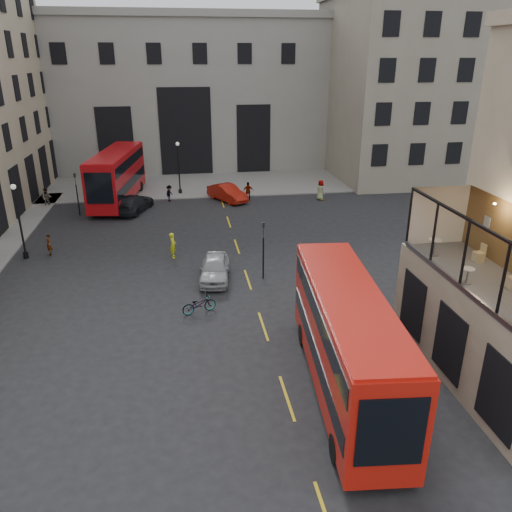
{
  "coord_description": "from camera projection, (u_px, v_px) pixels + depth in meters",
  "views": [
    {
      "loc": [
        -5.88,
        -16.74,
        13.32
      ],
      "look_at": [
        -2.0,
        8.55,
        3.0
      ],
      "focal_mm": 35.0,
      "sensor_mm": 36.0,
      "label": 1
    }
  ],
  "objects": [
    {
      "name": "car_c",
      "position": [
        133.0,
        203.0,
        45.42
      ],
      "size": [
        3.92,
        5.83,
        1.57
      ],
      "primitive_type": "imported",
      "rotation": [
        0.0,
        0.0,
        2.79
      ],
      "color": "black",
      "rests_on": "ground"
    },
    {
      "name": "car_a",
      "position": [
        215.0,
        268.0,
        31.65
      ],
      "size": [
        2.38,
        4.64,
        1.51
      ],
      "primitive_type": "imported",
      "rotation": [
        0.0,
        0.0,
        -0.14
      ],
      "color": "#A5A8AD",
      "rests_on": "ground"
    },
    {
      "name": "cafe_floor",
      "position": [
        493.0,
        286.0,
        20.37
      ],
      "size": [
        3.0,
        10.0,
        0.1
      ],
      "primitive_type": "cube",
      "color": "slate",
      "rests_on": "host_frontage"
    },
    {
      "name": "cyclist",
      "position": [
        173.0,
        245.0,
        35.05
      ],
      "size": [
        0.46,
        0.68,
        1.83
      ],
      "primitive_type": "imported",
      "rotation": [
        0.0,
        0.0,
        1.54
      ],
      "color": "yellow",
      "rests_on": "ground"
    },
    {
      "name": "cafe_chair_d",
      "position": [
        479.0,
        256.0,
        22.62
      ],
      "size": [
        0.43,
        0.43,
        0.84
      ],
      "color": "tan",
      "rests_on": "cafe_floor"
    },
    {
      "name": "cafe_table_far",
      "position": [
        435.0,
        245.0,
        23.25
      ],
      "size": [
        0.62,
        0.62,
        0.77
      ],
      "color": "beige",
      "rests_on": "cafe_floor"
    },
    {
      "name": "gateway",
      "position": [
        183.0,
        90.0,
        60.93
      ],
      "size": [
        35.0,
        10.6,
        18.0
      ],
      "color": "gray",
      "rests_on": "ground"
    },
    {
      "name": "traffic_light_near",
      "position": [
        263.0,
        243.0,
        31.11
      ],
      "size": [
        0.16,
        0.2,
        3.8
      ],
      "color": "black",
      "rests_on": "ground"
    },
    {
      "name": "traffic_light_far",
      "position": [
        76.0,
        189.0,
        43.81
      ],
      "size": [
        0.16,
        0.2,
        3.8
      ],
      "color": "black",
      "rests_on": "ground"
    },
    {
      "name": "bicycle",
      "position": [
        199.0,
        304.0,
        27.61
      ],
      "size": [
        2.06,
        1.25,
        1.02
      ],
      "primitive_type": "imported",
      "rotation": [
        0.0,
        0.0,
        1.89
      ],
      "color": "gray",
      "rests_on": "ground"
    },
    {
      "name": "street_lamp_b",
      "position": [
        179.0,
        171.0,
        50.58
      ],
      "size": [
        0.36,
        0.36,
        5.33
      ],
      "color": "black",
      "rests_on": "ground"
    },
    {
      "name": "bus_far",
      "position": [
        117.0,
        174.0,
        47.78
      ],
      "size": [
        4.45,
        12.54,
        4.9
      ],
      "color": "#AC0B10",
      "rests_on": "ground"
    },
    {
      "name": "car_b",
      "position": [
        227.0,
        193.0,
        48.85
      ],
      "size": [
        3.9,
        5.04,
        1.6
      ],
      "primitive_type": "imported",
      "rotation": [
        0.0,
        0.0,
        0.53
      ],
      "color": "#941409",
      "rests_on": "ground"
    },
    {
      "name": "cafe_table_mid",
      "position": [
        468.0,
        273.0,
        20.37
      ],
      "size": [
        0.53,
        0.53,
        0.67
      ],
      "color": "silver",
      "rests_on": "cafe_floor"
    },
    {
      "name": "pavement_far",
      "position": [
        180.0,
        184.0,
        55.12
      ],
      "size": [
        40.0,
        12.0,
        0.12
      ],
      "primitive_type": "cube",
      "color": "slate",
      "rests_on": "ground"
    },
    {
      "name": "pedestrian_d",
      "position": [
        321.0,
        190.0,
        49.07
      ],
      "size": [
        0.96,
        1.13,
        1.97
      ],
      "primitive_type": "imported",
      "rotation": [
        0.0,
        0.0,
        1.98
      ],
      "color": "gray",
      "rests_on": "ground"
    },
    {
      "name": "pedestrian_c",
      "position": [
        248.0,
        191.0,
        48.98
      ],
      "size": [
        1.1,
        0.52,
        1.82
      ],
      "primitive_type": "imported",
      "rotation": [
        0.0,
        0.0,
        3.07
      ],
      "color": "gray",
      "rests_on": "ground"
    },
    {
      "name": "host_frontage",
      "position": [
        483.0,
        335.0,
        21.23
      ],
      "size": [
        3.0,
        11.0,
        4.5
      ],
      "primitive_type": "cube",
      "color": "#BEA98F",
      "rests_on": "ground"
    },
    {
      "name": "pedestrian_e",
      "position": [
        49.0,
        245.0,
        35.45
      ],
      "size": [
        0.57,
        0.67,
        1.56
      ],
      "primitive_type": "imported",
      "rotation": [
        0.0,
        0.0,
        5.12
      ],
      "color": "gray",
      "rests_on": "ground"
    },
    {
      "name": "bus_near",
      "position": [
        347.0,
        337.0,
        20.47
      ],
      "size": [
        3.63,
        11.69,
        4.59
      ],
      "color": "red",
      "rests_on": "ground"
    },
    {
      "name": "street_lamp_a",
      "position": [
        20.0,
        226.0,
        34.37
      ],
      "size": [
        0.36,
        0.36,
        5.33
      ],
      "color": "black",
      "rests_on": "ground"
    },
    {
      "name": "ground",
      "position": [
        333.0,
        393.0,
        21.16
      ],
      "size": [
        140.0,
        140.0,
        0.0
      ],
      "primitive_type": "plane",
      "color": "black",
      "rests_on": "ground"
    },
    {
      "name": "building_right",
      "position": [
        405.0,
        83.0,
        56.72
      ],
      "size": [
        16.6,
        18.6,
        20.0
      ],
      "color": "gray",
      "rests_on": "ground"
    },
    {
      "name": "pedestrian_a",
      "position": [
        47.0,
        198.0,
        46.89
      ],
      "size": [
        0.89,
        0.71,
        1.76
      ],
      "primitive_type": "imported",
      "rotation": [
        0.0,
        0.0,
        -0.05
      ],
      "color": "gray",
      "rests_on": "ground"
    },
    {
      "name": "pedestrian_b",
      "position": [
        169.0,
        193.0,
        48.69
      ],
      "size": [
        0.99,
        1.18,
        1.59
      ],
      "primitive_type": "imported",
      "rotation": [
        0.0,
        0.0,
        1.1
      ],
      "color": "gray",
      "rests_on": "ground"
    }
  ]
}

